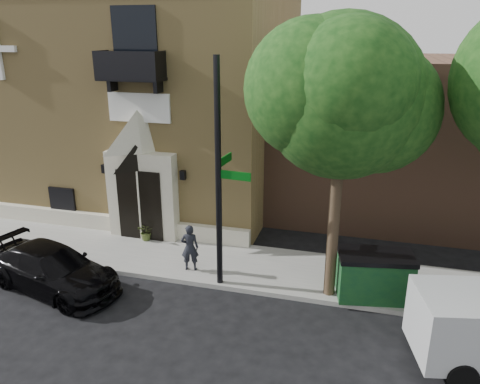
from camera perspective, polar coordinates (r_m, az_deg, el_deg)
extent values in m
plane|color=black|center=(15.42, -12.58, -10.15)|extent=(120.00, 120.00, 0.00)
cube|color=gray|center=(16.19, -6.97, -8.04)|extent=(42.00, 3.00, 0.15)
cube|color=tan|center=(22.20, -10.79, 11.18)|extent=(12.00, 10.00, 9.00)
cube|color=beige|center=(18.88, -16.76, -3.43)|extent=(12.00, 0.30, 0.60)
cube|color=beige|center=(17.37, -11.76, -0.38)|extent=(2.60, 0.55, 3.20)
pyramid|color=beige|center=(16.75, -12.30, 7.23)|extent=(2.60, 0.55, 1.50)
cube|color=black|center=(17.23, -12.13, -1.63)|extent=(1.70, 0.06, 2.60)
cube|color=beige|center=(17.20, -12.19, -1.67)|extent=(0.06, 0.04, 2.60)
cube|color=white|center=(16.78, -12.20, 10.03)|extent=(2.30, 0.10, 1.00)
cube|color=black|center=(16.32, -13.08, 13.27)|extent=(2.20, 0.90, 0.10)
cube|color=black|center=(15.91, -13.95, 14.70)|extent=(2.20, 0.06, 0.90)
cube|color=black|center=(16.80, -16.47, 14.70)|extent=(0.06, 0.90, 0.90)
cube|color=black|center=(15.82, -9.73, 14.95)|extent=(0.06, 0.90, 0.90)
cube|color=black|center=(16.62, -12.69, 17.55)|extent=(1.60, 0.08, 2.20)
cube|color=black|center=(19.57, -20.84, -0.90)|extent=(1.10, 0.10, 1.00)
cube|color=#D7490B|center=(19.59, -20.79, -0.87)|extent=(0.85, 0.06, 0.75)
cube|color=black|center=(17.97, -16.18, 2.76)|extent=(0.18, 0.18, 0.32)
cube|color=black|center=(16.59, -6.97, 2.06)|extent=(0.18, 0.18, 0.32)
cylinder|color=#38281C|center=(13.28, 11.31, -4.18)|extent=(0.32, 0.32, 4.20)
sphere|color=#0E350E|center=(12.35, 12.39, 11.24)|extent=(4.20, 4.20, 4.20)
sphere|color=#0E350E|center=(12.67, 16.04, 9.77)|extent=(3.36, 3.36, 3.36)
sphere|color=#0E350E|center=(12.18, 9.04, 12.29)|extent=(3.57, 3.57, 3.57)
sphere|color=#0E350E|center=(11.60, 13.32, 12.69)|extent=(3.15, 3.15, 3.15)
imported|color=black|center=(15.26, -21.88, -8.69)|extent=(4.84, 2.93, 1.31)
cylinder|color=black|center=(11.85, 25.44, -19.69)|extent=(0.72, 0.36, 0.68)
cylinder|color=black|center=(13.12, 22.72, -15.18)|extent=(0.72, 0.36, 0.68)
cylinder|color=black|center=(13.20, -2.66, 1.77)|extent=(0.18, 0.18, 6.68)
cube|color=#06550F|center=(12.98, -0.63, 2.00)|extent=(0.95, 0.13, 0.24)
cube|color=#06550F|center=(13.53, -1.84, 3.93)|extent=(0.13, 0.95, 0.24)
cylinder|color=maroon|center=(14.10, 13.83, -12.33)|extent=(0.39, 0.39, 0.09)
cylinder|color=maroon|center=(13.92, 13.94, -11.12)|extent=(0.28, 0.28, 0.60)
sphere|color=maroon|center=(13.76, 14.05, -9.92)|extent=(0.28, 0.28, 0.28)
cylinder|color=maroon|center=(13.90, 13.95, -10.94)|extent=(0.49, 0.13, 0.13)
cube|color=#0F3A1F|center=(14.05, 16.03, -9.95)|extent=(2.19, 1.46, 1.23)
cube|color=black|center=(13.75, 16.29, -7.49)|extent=(2.25, 1.53, 0.13)
imported|color=#4A5926|center=(17.44, -11.32, -4.76)|extent=(0.65, 0.58, 0.65)
imported|color=black|center=(14.97, -6.14, -6.74)|extent=(0.64, 0.50, 1.54)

